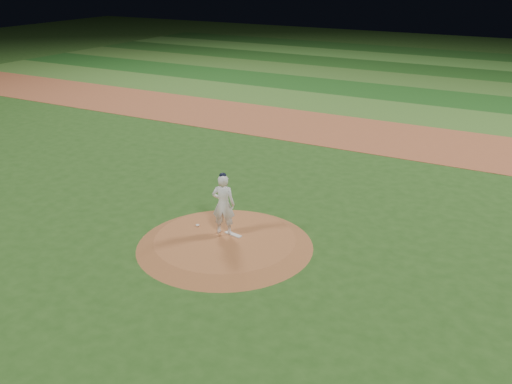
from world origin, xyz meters
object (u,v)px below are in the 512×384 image
pitchers_mound (225,242)px  pitcher_on_mound (223,204)px  rosin_bag (198,225)px  pitching_rubber (233,234)px

pitchers_mound → pitcher_on_mound: size_ratio=2.71×
pitchers_mound → pitcher_on_mound: (-0.22, 0.31, 1.12)m
rosin_bag → pitcher_on_mound: pitcher_on_mound is taller
pitching_rubber → pitcher_on_mound: pitcher_on_mound is taller
pitching_rubber → pitcher_on_mound: 1.03m
pitching_rubber → rosin_bag: bearing=-168.6°
pitchers_mound → pitching_rubber: pitching_rubber is taller
pitching_rubber → rosin_bag: size_ratio=4.97×
pitcher_on_mound → pitching_rubber: bearing=5.5°
rosin_bag → pitchers_mound: bearing=-14.6°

